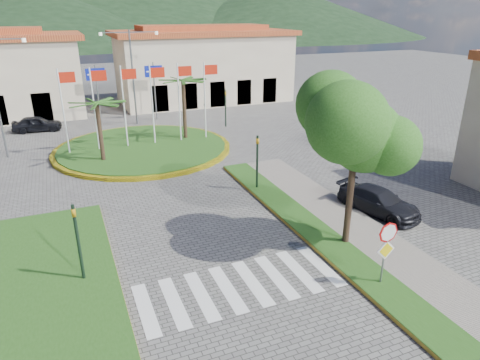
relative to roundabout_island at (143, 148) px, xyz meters
name	(u,v)px	position (x,y,z in m)	size (l,w,h in m)	color
sidewalk_right	(403,277)	(6.00, -20.00, -0.10)	(4.00, 28.00, 0.15)	gray
verge_right	(378,284)	(4.80, -20.00, -0.08)	(1.60, 28.00, 0.18)	#244D16
median_left	(47,296)	(-6.50, -16.00, -0.08)	(5.00, 14.00, 0.18)	#244D16
crosswalk	(237,286)	(0.00, -18.00, -0.17)	(8.00, 3.00, 0.01)	silver
roundabout_island	(143,148)	(0.00, 0.00, 0.00)	(12.70, 12.70, 6.00)	yellow
stop_sign	(386,244)	(4.90, -20.04, 1.62)	(0.80, 0.11, 2.65)	slate
deciduous_tree	(357,129)	(5.50, -17.00, 5.00)	(3.60, 3.60, 6.80)	black
traffic_light_left	(77,236)	(-5.20, -15.50, 1.77)	(0.15, 0.18, 3.20)	black
traffic_light_right	(257,158)	(4.50, -10.00, 1.77)	(0.15, 0.18, 3.20)	black
traffic_light_far	(226,104)	(8.00, 4.00, 1.77)	(0.18, 0.15, 3.20)	black
direction_sign_west	(97,85)	(-2.00, 8.97, 3.36)	(1.60, 0.14, 5.20)	slate
direction_sign_east	(154,81)	(3.00, 8.97, 3.36)	(1.60, 0.14, 5.20)	slate
street_lamp_centre	(133,73)	(1.00, 8.00, 4.32)	(4.80, 0.16, 8.00)	slate
building_right	(203,65)	(10.00, 16.00, 3.73)	(19.08, 9.54, 8.05)	#C5B295
hill_far_east	(279,12)	(70.00, 113.00, 8.83)	(120.00, 120.00, 18.00)	black
hill_near_back	(28,16)	(-10.00, 108.00, 7.83)	(110.00, 110.00, 16.00)	black
white_van	(6,115)	(-9.87, 13.59, 0.40)	(1.91, 4.15, 1.15)	silver
car_dark_a	(37,124)	(-7.18, 8.64, 0.48)	(1.55, 3.85, 1.31)	black
car_dark_b	(216,100)	(10.18, 12.65, 0.47)	(1.36, 3.90, 1.29)	black
car_side_right	(379,201)	(8.89, -15.00, 0.45)	(1.76, 4.33, 1.26)	black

